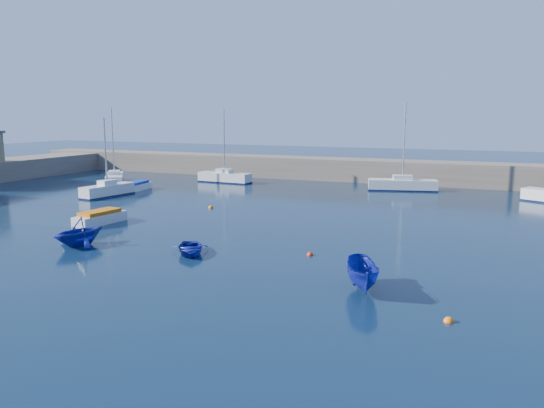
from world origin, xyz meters
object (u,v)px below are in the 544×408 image
at_px(dinghy_right, 363,275).
at_px(sailboat_5, 225,177).
at_px(sailboat_4, 115,178).
at_px(sailboat_3, 107,190).
at_px(motorboat_1, 100,217).
at_px(dinghy_center, 190,249).
at_px(motorboat_2, 135,186).
at_px(dinghy_left, 78,231).
at_px(sailboat_6, 402,184).

bearing_deg(dinghy_right, sailboat_5, 106.59).
bearing_deg(sailboat_4, dinghy_right, -74.01).
xyz_separation_m(sailboat_5, dinghy_right, (24.33, -32.11, 0.06)).
bearing_deg(sailboat_3, motorboat_1, -43.29).
bearing_deg(motorboat_1, dinghy_center, -17.58).
bearing_deg(sailboat_5, motorboat_1, -169.69).
xyz_separation_m(sailboat_4, dinghy_right, (36.17, -26.75, 0.14)).
height_order(sailboat_5, motorboat_1, sailboat_5).
xyz_separation_m(sailboat_4, motorboat_2, (6.22, -4.28, -0.13)).
distance_m(sailboat_4, motorboat_2, 7.55).
bearing_deg(motorboat_2, dinghy_center, -53.31).
distance_m(motorboat_2, dinghy_left, 24.18).
relative_size(dinghy_center, dinghy_left, 0.90).
bearing_deg(sailboat_4, sailboat_6, -25.59).
relative_size(sailboat_3, dinghy_center, 2.52).
height_order(sailboat_3, dinghy_left, sailboat_3).
bearing_deg(motorboat_2, dinghy_right, -43.96).
distance_m(sailboat_4, sailboat_5, 12.99).
relative_size(motorboat_1, dinghy_right, 1.16).
distance_m(sailboat_3, dinghy_right, 34.84).
bearing_deg(dinghy_left, motorboat_2, 133.02).
relative_size(sailboat_3, sailboat_6, 0.82).
height_order(sailboat_6, motorboat_1, sailboat_6).
height_order(sailboat_3, sailboat_4, sailboat_4).
height_order(sailboat_5, dinghy_right, sailboat_5).
distance_m(dinghy_center, dinghy_left, 7.45).
relative_size(sailboat_3, sailboat_4, 0.87).
height_order(sailboat_6, motorboat_2, sailboat_6).
relative_size(motorboat_2, dinghy_right, 1.29).
xyz_separation_m(motorboat_2, dinghy_left, (11.88, -21.06, 0.45)).
distance_m(sailboat_3, sailboat_4, 10.81).
height_order(sailboat_4, dinghy_right, sailboat_4).
distance_m(sailboat_6, dinghy_right, 33.81).
relative_size(sailboat_4, sailboat_5, 1.02).
bearing_deg(sailboat_4, motorboat_2, -72.02).
relative_size(sailboat_6, dinghy_left, 2.77).
relative_size(sailboat_4, sailboat_6, 0.94).
xyz_separation_m(sailboat_5, motorboat_1, (2.91, -24.90, -0.17)).
bearing_deg(dinghy_right, dinghy_left, 154.94).
bearing_deg(sailboat_3, motorboat_2, 100.23).
bearing_deg(dinghy_center, dinghy_right, -44.91).
distance_m(sailboat_6, dinghy_left, 35.21).
distance_m(sailboat_5, sailboat_6, 20.60).
distance_m(sailboat_3, motorboat_1, 13.69).
xyz_separation_m(motorboat_1, dinghy_center, (10.72, -4.82, -0.15)).
relative_size(sailboat_6, dinghy_center, 3.07).
bearing_deg(dinghy_left, sailboat_6, 79.65).
distance_m(sailboat_5, dinghy_right, 40.28).
distance_m(sailboat_3, sailboat_5, 15.14).
bearing_deg(motorboat_1, sailboat_4, 133.63).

